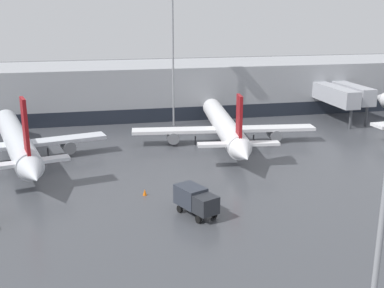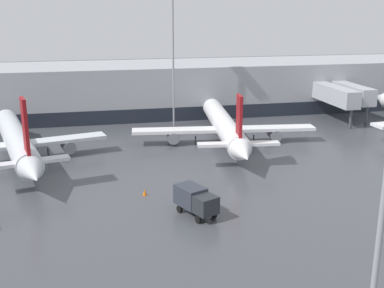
{
  "view_description": "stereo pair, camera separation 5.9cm",
  "coord_description": "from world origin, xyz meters",
  "px_view_note": "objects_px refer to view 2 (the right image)",
  "views": [
    {
      "loc": [
        -34.7,
        -25.2,
        18.79
      ],
      "look_at": [
        -22.78,
        29.09,
        3.0
      ],
      "focal_mm": 45.0,
      "sensor_mm": 36.0,
      "label": 1
    },
    {
      "loc": [
        -34.65,
        -25.21,
        18.79
      ],
      "look_at": [
        -22.78,
        29.09,
        3.0
      ],
      "focal_mm": 45.0,
      "sensor_mm": 36.0,
      "label": 2
    }
  ],
  "objects_px": {
    "parked_jet_2": "(224,126)",
    "service_truck_0": "(195,199)",
    "traffic_cone_0": "(145,192)",
    "apron_light_mast_1": "(173,19)",
    "parked_jet_1": "(17,141)"
  },
  "relations": [
    {
      "from": "parked_jet_2",
      "to": "traffic_cone_0",
      "type": "distance_m",
      "value": 22.23
    },
    {
      "from": "parked_jet_2",
      "to": "traffic_cone_0",
      "type": "relative_size",
      "value": 48.56
    },
    {
      "from": "parked_jet_2",
      "to": "apron_light_mast_1",
      "type": "height_order",
      "value": "apron_light_mast_1"
    },
    {
      "from": "parked_jet_2",
      "to": "traffic_cone_0",
      "type": "xyz_separation_m",
      "value": [
        -13.57,
        -17.46,
        -2.21
      ]
    },
    {
      "from": "parked_jet_1",
      "to": "traffic_cone_0",
      "type": "bearing_deg",
      "value": -149.46
    },
    {
      "from": "parked_jet_2",
      "to": "apron_light_mast_1",
      "type": "bearing_deg",
      "value": 29.33
    },
    {
      "from": "parked_jet_2",
      "to": "service_truck_0",
      "type": "bearing_deg",
      "value": 164.72
    },
    {
      "from": "parked_jet_2",
      "to": "service_truck_0",
      "type": "relative_size",
      "value": 6.41
    },
    {
      "from": "parked_jet_1",
      "to": "service_truck_0",
      "type": "relative_size",
      "value": 6.39
    },
    {
      "from": "traffic_cone_0",
      "to": "service_truck_0",
      "type": "bearing_deg",
      "value": -55.12
    },
    {
      "from": "parked_jet_1",
      "to": "parked_jet_2",
      "type": "bearing_deg",
      "value": -97.84
    },
    {
      "from": "traffic_cone_0",
      "to": "apron_light_mast_1",
      "type": "relative_size",
      "value": 0.03
    },
    {
      "from": "apron_light_mast_1",
      "to": "parked_jet_1",
      "type": "bearing_deg",
      "value": -146.38
    },
    {
      "from": "service_truck_0",
      "to": "traffic_cone_0",
      "type": "distance_m",
      "value": 7.25
    },
    {
      "from": "service_truck_0",
      "to": "apron_light_mast_1",
      "type": "xyz_separation_m",
      "value": [
        4.38,
        35.67,
        15.54
      ]
    }
  ]
}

